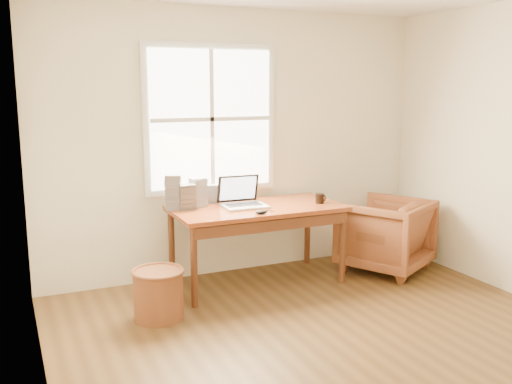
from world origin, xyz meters
TOP-DOWN VIEW (x-y plane):
  - room_shell at (-0.02, 0.16)m, footprint 4.04×4.54m
  - desk at (0.00, 1.80)m, footprint 1.60×0.80m
  - armchair at (1.36, 1.62)m, footprint 1.08×1.09m
  - wicker_stool at (-1.08, 1.35)m, footprint 0.51×0.51m
  - laptop at (-0.12, 1.79)m, footprint 0.38×0.39m
  - mouse at (-0.10, 1.48)m, footprint 0.11×0.08m
  - coffee_mug at (0.61, 1.68)m, footprint 0.09×0.09m
  - cd_stack_a at (-0.50, 2.02)m, footprint 0.16×0.15m
  - cd_stack_b at (-0.64, 1.95)m, footprint 0.15×0.13m
  - cd_stack_c at (-0.75, 2.00)m, footprint 0.17×0.16m
  - cd_stack_d at (-0.32, 2.12)m, footprint 0.17×0.16m

SIDE VIEW (x-z plane):
  - wicker_stool at x=-1.08m, z-range 0.00..0.40m
  - armchair at x=1.36m, z-range 0.00..0.74m
  - desk at x=0.00m, z-range 0.71..0.75m
  - mouse at x=-0.10m, z-range 0.75..0.79m
  - coffee_mug at x=0.61m, z-range 0.75..0.84m
  - cd_stack_d at x=-0.32m, z-range 0.75..0.93m
  - cd_stack_b at x=-0.64m, z-range 0.75..0.98m
  - laptop at x=-0.12m, z-range 0.75..1.02m
  - cd_stack_a at x=-0.50m, z-range 0.75..1.02m
  - cd_stack_c at x=-0.75m, z-range 0.75..1.07m
  - room_shell at x=-0.02m, z-range 0.00..2.64m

